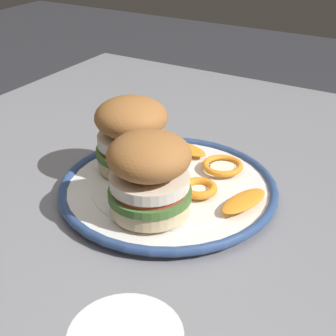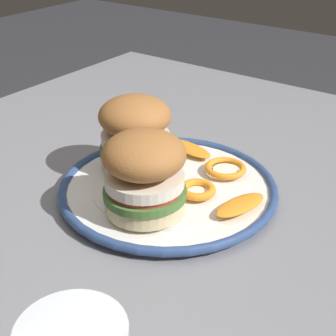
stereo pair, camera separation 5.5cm
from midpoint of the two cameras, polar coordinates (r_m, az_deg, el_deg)
dining_table at (r=0.71m, az=-1.83°, el=-12.28°), size 1.12×0.91×0.76m
dinner_plate at (r=0.67m, az=2.35°, el=-2.34°), size 0.29×0.29×0.02m
sandwich_half_left at (r=0.59m, az=-0.01°, el=-0.55°), size 0.14×0.14×0.10m
sandwich_half_right at (r=0.69m, az=-1.43°, el=4.08°), size 0.14×0.14×0.10m
orange_peel_curled at (r=0.64m, az=5.79°, el=-2.53°), size 0.05×0.05×0.01m
orange_peel_strip_long at (r=0.62m, az=10.68°, el=-4.17°), size 0.08×0.05×0.01m
orange_peel_strip_short at (r=0.75m, az=4.61°, el=2.16°), size 0.05×0.08×0.01m
orange_peel_small_curl at (r=0.70m, az=8.74°, el=-0.10°), size 0.07×0.07×0.01m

